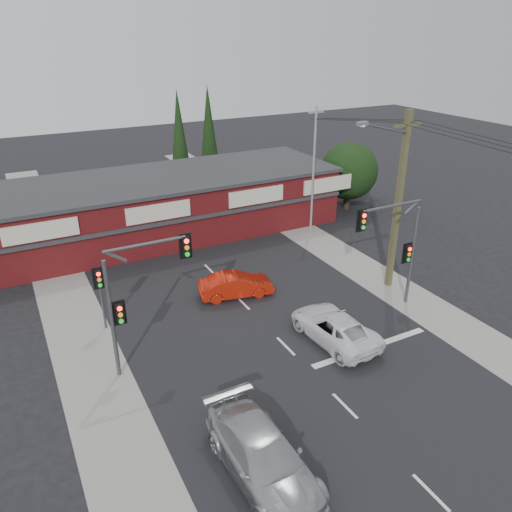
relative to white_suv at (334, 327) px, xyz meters
name	(u,v)px	position (x,y,z in m)	size (l,w,h in m)	color
ground	(291,351)	(-2.35, 0.13, -0.70)	(120.00, 120.00, 0.00)	black
road_strip	(243,303)	(-2.35, 5.13, -0.69)	(14.00, 70.00, 0.01)	black
verge_left	(83,345)	(-10.85, 5.13, -0.69)	(3.00, 70.00, 0.02)	gray
verge_right	(366,271)	(6.15, 5.13, -0.69)	(3.00, 70.00, 0.02)	gray
stop_line	(370,347)	(1.15, -1.37, -0.68)	(6.50, 0.35, 0.01)	silver
white_suv	(334,327)	(0.00, 0.00, 0.00)	(2.32, 5.02, 1.40)	white
silver_suv	(263,457)	(-6.86, -5.48, 0.12)	(2.30, 5.66, 1.64)	#A6A9AB
red_sedan	(236,285)	(-2.31, 6.09, -0.02)	(1.43, 4.11, 1.35)	#B51C0B
lane_dashes	(286,346)	(-2.35, 0.56, -0.68)	(0.12, 38.47, 0.01)	silver
shop_building	(156,206)	(-3.35, 17.11, 1.44)	(27.30, 8.40, 4.22)	#440D0F
tree_cluster	(347,173)	(12.34, 15.57, 2.20)	(5.90, 5.10, 5.50)	#2D2116
conifer_near	(179,135)	(1.15, 24.13, 4.78)	(1.80, 1.80, 9.25)	#2D2116
conifer_far	(209,128)	(4.65, 26.13, 4.78)	(1.80, 1.80, 9.25)	#2D2116
traffic_mast_left	(135,290)	(-8.78, 2.13, 3.23)	(3.77, 0.27, 5.97)	#47494C
traffic_mast_right	(398,240)	(4.51, 1.13, 3.25)	(3.96, 0.27, 5.97)	#47494C
pedestal_signal	(100,286)	(-9.55, 6.13, 1.71)	(0.55, 0.27, 3.38)	#47494C
utility_pole	(397,197)	(6.01, 3.11, 4.70)	(4.38, 0.59, 10.00)	brown
steel_pole	(313,170)	(6.65, 12.13, 4.00)	(1.20, 0.16, 9.00)	gray
power_lines	(498,150)	(6.12, -2.34, 8.34)	(2.01, 29.00, 1.22)	black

